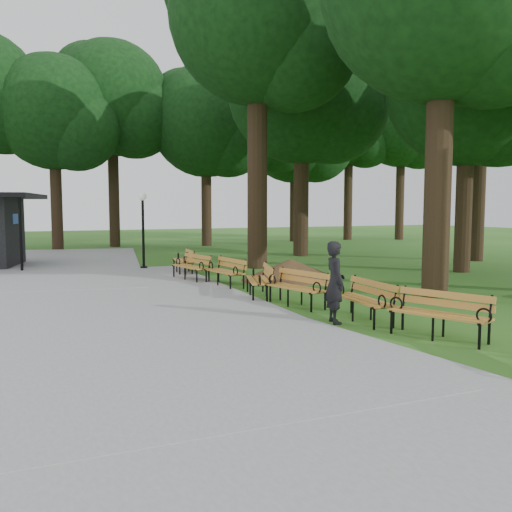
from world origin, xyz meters
name	(u,v)px	position (x,y,z in m)	size (l,w,h in m)	color
ground	(307,316)	(0.00, 0.00, 0.00)	(100.00, 100.00, 0.00)	#29601B
path	(99,306)	(-4.00, 3.00, 0.03)	(12.00, 38.00, 0.06)	gray
person	(335,282)	(0.19, -0.82, 0.85)	(0.62, 0.41, 1.70)	black
lamp_post	(143,214)	(-1.20, 10.67, 2.17)	(0.32, 0.32, 3.00)	black
dirt_mound	(291,269)	(2.57, 5.51, 0.34)	(2.88, 2.88, 0.69)	#47301C
bench_1	(439,315)	(1.15, -2.74, 0.44)	(1.90, 0.64, 0.88)	#BC7B2B
bench_2	(362,300)	(0.83, -0.87, 0.44)	(1.90, 0.64, 0.88)	#BC7B2B
bench_3	(295,288)	(0.37, 1.22, 0.44)	(1.90, 0.64, 0.88)	#BC7B2B
bench_4	(258,280)	(0.14, 2.83, 0.44)	(1.90, 0.64, 0.88)	#BC7B2B
bench_5	(224,272)	(-0.01, 5.00, 0.44)	(1.90, 0.64, 0.88)	#BC7B2B
bench_6	(191,267)	(-0.53, 6.70, 0.44)	(1.90, 0.64, 0.88)	#BC7B2B
bench_7	(183,261)	(-0.18, 8.79, 0.44)	(1.90, 0.64, 0.88)	#BC7B2B
lawn_tree_1	(468,85)	(9.41, 4.70, 6.83)	(5.92, 5.92, 9.83)	black
lawn_tree_2	(257,17)	(3.02, 9.12, 9.69)	(6.85, 6.85, 13.21)	black
lawn_tree_4	(302,89)	(7.31, 13.20, 8.21)	(7.38, 7.38, 11.95)	black
lawn_tree_5	(483,86)	(13.26, 7.53, 7.74)	(5.18, 5.18, 10.40)	black
tree_backdrop	(223,117)	(6.89, 22.81, 8.30)	(35.68, 9.16, 16.60)	black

